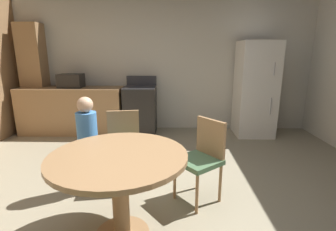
{
  "coord_description": "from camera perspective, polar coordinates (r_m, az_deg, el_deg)",
  "views": [
    {
      "loc": [
        0.19,
        -2.15,
        1.53
      ],
      "look_at": [
        0.13,
        0.91,
        0.77
      ],
      "focal_mm": 26.51,
      "sensor_mm": 36.0,
      "label": 1
    }
  ],
  "objects": [
    {
      "name": "oven_range",
      "position": [
        4.89,
        -6.34,
        1.34
      ],
      "size": [
        0.6,
        0.6,
        1.1
      ],
      "color": "black",
      "rests_on": "ground"
    },
    {
      "name": "person_child",
      "position": [
        2.9,
        -17.9,
        -5.9
      ],
      "size": [
        0.31,
        0.31,
        1.09
      ],
      "rotation": [
        0.0,
        0.0,
        5.31
      ],
      "color": "#3D4C84",
      "rests_on": "ground"
    },
    {
      "name": "dining_table",
      "position": [
        2.1,
        -11.15,
        -12.84
      ],
      "size": [
        1.11,
        1.11,
        0.76
      ],
      "color": "#9E754C",
      "rests_on": "ground"
    },
    {
      "name": "pantry_column",
      "position": [
        5.64,
        -28.2,
        7.47
      ],
      "size": [
        0.44,
        0.36,
        2.1
      ],
      "primitive_type": "cube",
      "color": "#9E754C",
      "rests_on": "ground"
    },
    {
      "name": "wall_back",
      "position": [
        5.13,
        -0.96,
        11.98
      ],
      "size": [
        6.15,
        0.12,
        2.7
      ],
      "primitive_type": "cube",
      "color": "beige",
      "rests_on": "ground"
    },
    {
      "name": "ground_plane",
      "position": [
        2.65,
        -3.41,
        -21.41
      ],
      "size": [
        14.0,
        14.0,
        0.0
      ],
      "primitive_type": "plane",
      "color": "gray"
    },
    {
      "name": "kitchen_counter",
      "position": [
        5.24,
        -21.03,
        1.14
      ],
      "size": [
        1.98,
        0.6,
        0.9
      ],
      "primitive_type": "cube",
      "color": "#9E754C",
      "rests_on": "ground"
    },
    {
      "name": "microwave",
      "position": [
        5.14,
        -21.4,
        7.45
      ],
      "size": [
        0.44,
        0.32,
        0.26
      ],
      "primitive_type": "cube",
      "color": "black",
      "rests_on": "kitchen_counter"
    },
    {
      "name": "refrigerator",
      "position": [
        4.97,
        19.41,
        5.68
      ],
      "size": [
        0.68,
        0.68,
        1.76
      ],
      "color": "white",
      "rests_on": "ground"
    },
    {
      "name": "chair_northeast",
      "position": [
        2.66,
        7.95,
        -8.97
      ],
      "size": [
        0.56,
        0.56,
        0.87
      ],
      "rotation": [
        0.0,
        0.0,
        3.82
      ],
      "color": "#9E754C",
      "rests_on": "ground"
    },
    {
      "name": "chair_north",
      "position": [
        3.02,
        -10.16,
        -6.22
      ],
      "size": [
        0.46,
        0.46,
        0.87
      ],
      "rotation": [
        0.0,
        0.0,
        4.87
      ],
      "color": "#9E754C",
      "rests_on": "ground"
    }
  ]
}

